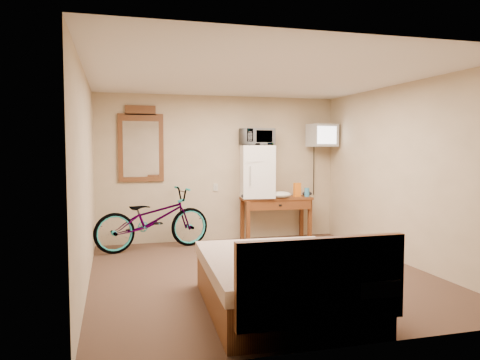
% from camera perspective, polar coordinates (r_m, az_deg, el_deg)
% --- Properties ---
extents(room, '(4.60, 4.64, 2.50)m').
position_cam_1_polar(room, '(5.92, 2.46, 0.46)').
color(room, '#4F3827').
rests_on(room, ground).
extents(desk, '(1.25, 0.55, 0.75)m').
position_cam_1_polar(desk, '(8.17, 4.48, -3.03)').
color(desk, brown).
rests_on(desk, floor).
extents(mini_fridge, '(0.61, 0.59, 0.90)m').
position_cam_1_polar(mini_fridge, '(8.06, 2.08, 1.04)').
color(mini_fridge, white).
rests_on(mini_fridge, desk).
extents(microwave, '(0.58, 0.43, 0.29)m').
position_cam_1_polar(microwave, '(8.05, 2.09, 5.27)').
color(microwave, white).
rests_on(microwave, mini_fridge).
extents(snack_bag, '(0.13, 0.09, 0.24)m').
position_cam_1_polar(snack_bag, '(8.30, 6.99, -1.18)').
color(snack_bag, orange).
rests_on(snack_bag, desk).
extents(blue_cup, '(0.09, 0.09, 0.15)m').
position_cam_1_polar(blue_cup, '(8.33, 8.15, -1.48)').
color(blue_cup, '#3890C1').
rests_on(blue_cup, desk).
extents(cloth_cream, '(0.36, 0.28, 0.11)m').
position_cam_1_polar(cloth_cream, '(8.04, 5.00, -1.79)').
color(cloth_cream, white).
rests_on(cloth_cream, desk).
extents(cloth_dark_a, '(0.24, 0.18, 0.09)m').
position_cam_1_polar(cloth_dark_a, '(7.90, 0.97, -1.96)').
color(cloth_dark_a, black).
rests_on(cloth_dark_a, desk).
extents(cloth_dark_b, '(0.18, 0.15, 0.08)m').
position_cam_1_polar(cloth_dark_b, '(8.44, 8.18, -1.65)').
color(cloth_dark_b, black).
rests_on(cloth_dark_b, desk).
extents(crt_television, '(0.50, 0.59, 0.40)m').
position_cam_1_polar(crt_television, '(8.45, 9.97, 5.38)').
color(crt_television, black).
rests_on(crt_television, room).
extents(wall_mirror, '(0.74, 0.04, 1.25)m').
position_cam_1_polar(wall_mirror, '(7.91, -11.99, 4.20)').
color(wall_mirror, brown).
rests_on(wall_mirror, room).
extents(bicycle, '(1.95, 1.06, 0.97)m').
position_cam_1_polar(bicycle, '(7.52, -10.56, -4.70)').
color(bicycle, black).
rests_on(bicycle, floor).
extents(bed, '(1.59, 2.04, 0.90)m').
position_cam_1_polar(bed, '(4.73, 5.28, -12.23)').
color(bed, brown).
rests_on(bed, floor).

